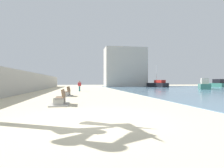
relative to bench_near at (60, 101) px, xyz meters
The scene contains 9 objects.
ground_plane 13.44m from the bench_near, 82.88° to the left, with size 120.00×120.00×0.00m, color beige.
seawall 14.60m from the bench_near, 113.63° to the left, with size 0.80×64.00×2.79m, color #ADAAA3.
bench_near is the anchor object (origin of this frame).
bench_far 7.02m from the bench_near, 90.72° to the left, with size 1.28×2.19×0.98m.
person_walking 16.43m from the bench_near, 85.90° to the left, with size 0.51×0.27×1.58m.
boat_far_right 40.49m from the bench_near, 57.83° to the left, with size 3.91×6.79×5.75m.
boat_nearest 32.04m from the bench_near, 39.07° to the left, with size 4.90×6.65×2.09m.
boat_far_left 50.23m from the bench_near, 40.98° to the left, with size 3.31×5.67×2.11m.
harbor_building 44.11m from the bench_near, 70.79° to the left, with size 12.00×6.00×11.32m, color #ADAAA3.
Camera 1 is at (-0.45, -7.28, 1.46)m, focal length 29.71 mm.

